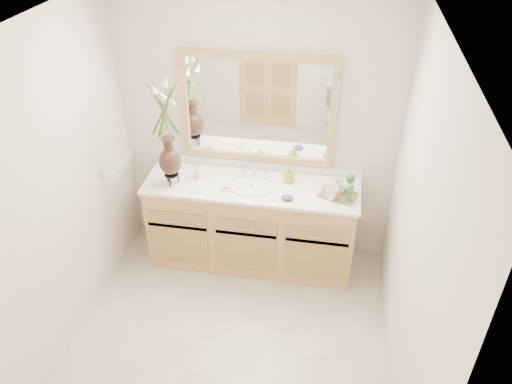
% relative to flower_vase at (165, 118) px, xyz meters
% --- Properties ---
extents(floor, '(2.60, 2.60, 0.00)m').
position_rel_flower_vase_xyz_m(floor, '(0.67, -0.92, -1.44)').
color(floor, beige).
rests_on(floor, ground).
extents(ceiling, '(2.40, 2.60, 0.02)m').
position_rel_flower_vase_xyz_m(ceiling, '(0.67, -0.92, 0.96)').
color(ceiling, white).
rests_on(ceiling, wall_back).
extents(wall_back, '(2.40, 0.02, 2.40)m').
position_rel_flower_vase_xyz_m(wall_back, '(0.67, 0.38, -0.24)').
color(wall_back, white).
rests_on(wall_back, floor).
extents(wall_left, '(0.02, 2.60, 2.40)m').
position_rel_flower_vase_xyz_m(wall_left, '(-0.53, -0.92, -0.24)').
color(wall_left, white).
rests_on(wall_left, floor).
extents(wall_right, '(0.02, 2.60, 2.40)m').
position_rel_flower_vase_xyz_m(wall_right, '(1.87, -0.92, -0.24)').
color(wall_right, white).
rests_on(wall_right, floor).
extents(vanity, '(1.80, 0.55, 0.80)m').
position_rel_flower_vase_xyz_m(vanity, '(0.67, 0.09, -1.04)').
color(vanity, tan).
rests_on(vanity, floor).
extents(counter, '(1.84, 0.57, 0.03)m').
position_rel_flower_vase_xyz_m(counter, '(0.67, 0.09, -0.62)').
color(counter, white).
rests_on(counter, vanity).
extents(sink, '(0.38, 0.34, 0.23)m').
position_rel_flower_vase_xyz_m(sink, '(0.67, 0.08, -0.66)').
color(sink, white).
rests_on(sink, counter).
extents(mirror, '(1.32, 0.04, 0.97)m').
position_rel_flower_vase_xyz_m(mirror, '(0.67, 0.36, -0.03)').
color(mirror, white).
rests_on(mirror, wall_back).
extents(switch_plate, '(0.02, 0.12, 0.12)m').
position_rel_flower_vase_xyz_m(switch_plate, '(-0.51, -0.16, -0.46)').
color(switch_plate, white).
rests_on(switch_plate, wall_left).
extents(flower_vase, '(0.22, 0.22, 0.90)m').
position_rel_flower_vase_xyz_m(flower_vase, '(0.00, 0.00, 0.00)').
color(flower_vase, black).
rests_on(flower_vase, counter).
extents(tumbler, '(0.07, 0.07, 0.09)m').
position_rel_flower_vase_xyz_m(tumbler, '(0.19, 0.13, -0.56)').
color(tumbler, '#EFE3CF').
rests_on(tumbler, counter).
extents(soap_dish, '(0.11, 0.11, 0.04)m').
position_rel_flower_vase_xyz_m(soap_dish, '(0.47, -0.01, -0.60)').
color(soap_dish, '#EFE3CF').
rests_on(soap_dish, counter).
extents(soap_bottle, '(0.08, 0.08, 0.14)m').
position_rel_flower_vase_xyz_m(soap_bottle, '(0.98, 0.19, -0.54)').
color(soap_bottle, '#72C82F').
rests_on(soap_bottle, counter).
extents(purple_dish, '(0.11, 0.10, 0.03)m').
position_rel_flower_vase_xyz_m(purple_dish, '(1.00, -0.08, -0.59)').
color(purple_dish, '#5C256F').
rests_on(purple_dish, counter).
extents(tray, '(0.34, 0.28, 0.01)m').
position_rel_flower_vase_xyz_m(tray, '(1.41, 0.05, -0.60)').
color(tray, brown).
rests_on(tray, counter).
extents(mug_left, '(0.11, 0.11, 0.11)m').
position_rel_flower_vase_xyz_m(mug_left, '(1.35, -0.01, -0.54)').
color(mug_left, '#EFE3CF').
rests_on(mug_left, tray).
extents(mug_right, '(0.14, 0.13, 0.11)m').
position_rel_flower_vase_xyz_m(mug_right, '(1.41, 0.09, -0.54)').
color(mug_right, '#EFE3CF').
rests_on(mug_right, tray).
extents(goblet_front, '(0.07, 0.07, 0.15)m').
position_rel_flower_vase_xyz_m(goblet_front, '(1.49, -0.01, -0.50)').
color(goblet_front, '#287831').
rests_on(goblet_front, tray).
extents(goblet_back, '(0.07, 0.07, 0.16)m').
position_rel_flower_vase_xyz_m(goblet_back, '(1.49, 0.12, -0.49)').
color(goblet_back, '#287831').
rests_on(goblet_back, tray).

